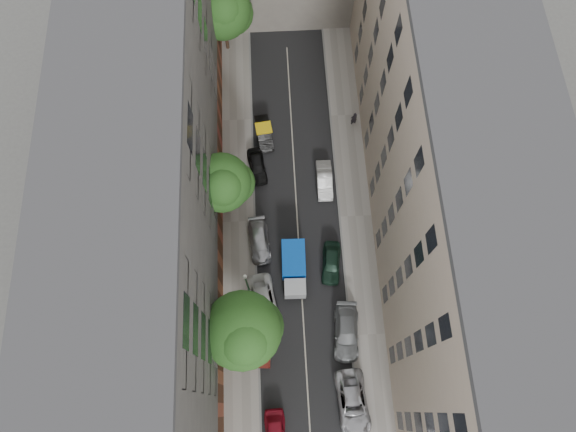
{
  "coord_description": "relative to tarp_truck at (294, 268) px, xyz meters",
  "views": [
    {
      "loc": [
        -1.71,
        -16.74,
        45.31
      ],
      "look_at": [
        -0.97,
        -1.9,
        6.0
      ],
      "focal_mm": 32.0,
      "sensor_mm": 36.0,
      "label": 1
    }
  ],
  "objects": [
    {
      "name": "lamp_post",
      "position": [
        -4.04,
        -1.66,
        2.46
      ],
      "size": [
        0.36,
        0.36,
        5.73
      ],
      "color": "#1A5B27",
      "rests_on": "sidewalk_left"
    },
    {
      "name": "car_right_1",
      "position": [
        4.2,
        -5.71,
        -0.54
      ],
      "size": [
        2.5,
        5.26,
        1.48
      ],
      "primitive_type": "imported",
      "rotation": [
        0.0,
        0.0,
        -0.09
      ],
      "color": "slate",
      "rests_on": "ground"
    },
    {
      "name": "car_left_4",
      "position": [
        -3.0,
        10.49,
        -0.61
      ],
      "size": [
        2.13,
        4.1,
        1.33
      ],
      "primitive_type": "imported",
      "rotation": [
        0.0,
        0.0,
        0.15
      ],
      "color": "black",
      "rests_on": "ground"
    },
    {
      "name": "car_left_5",
      "position": [
        -2.2,
        14.09,
        -0.62
      ],
      "size": [
        1.93,
        4.16,
        1.32
      ],
      "primitive_type": "imported",
      "rotation": [
        0.0,
        0.0,
        0.14
      ],
      "color": "black",
      "rests_on": "ground"
    },
    {
      "name": "tree_far",
      "position": [
        -5.65,
        24.98,
        4.27
      ],
      "size": [
        5.95,
        5.77,
        8.44
      ],
      "color": "#382619",
      "rests_on": "sidewalk_left"
    },
    {
      "name": "tarp_truck",
      "position": [
        0.0,
        0.0,
        0.0
      ],
      "size": [
        2.11,
        5.05,
        2.31
      ],
      "rotation": [
        0.0,
        0.0,
        -0.02
      ],
      "color": "black",
      "rests_on": "ground"
    },
    {
      "name": "tree_near",
      "position": [
        -4.16,
        -6.02,
        4.87
      ],
      "size": [
        6.18,
        6.04,
        9.23
      ],
      "color": "#382619",
      "rests_on": "sidewalk_left"
    },
    {
      "name": "car_right_2",
      "position": [
        3.4,
        0.49,
        -0.58
      ],
      "size": [
        2.13,
        4.23,
        1.38
      ],
      "primitive_type": "imported",
      "rotation": [
        0.0,
        0.0,
        -0.13
      ],
      "color": "black",
      "rests_on": "ground"
    },
    {
      "name": "car_left_2",
      "position": [
        -2.86,
        -2.71,
        -0.58
      ],
      "size": [
        3.08,
        5.3,
        1.39
      ],
      "primitive_type": "imported",
      "rotation": [
        0.0,
        0.0,
        0.16
      ],
      "color": "silver",
      "rests_on": "ground"
    },
    {
      "name": "pedestrian",
      "position": [
        6.8,
        15.08,
        -0.2
      ],
      "size": [
        0.78,
        0.63,
        1.86
      ],
      "primitive_type": "imported",
      "rotation": [
        0.0,
        0.0,
        3.45
      ],
      "color": "black",
      "rests_on": "sidewalk_right"
    },
    {
      "name": "car_left_3",
      "position": [
        -3.0,
        2.89,
        -0.63
      ],
      "size": [
        2.21,
        4.6,
        1.29
      ],
      "primitive_type": "imported",
      "rotation": [
        0.0,
        0.0,
        0.09
      ],
      "color": "#B0B0B4",
      "rests_on": "ground"
    },
    {
      "name": "sidewalk_right",
      "position": [
        6.1,
        5.09,
        -1.2
      ],
      "size": [
        3.0,
        44.0,
        0.15
      ],
      "primitive_type": "cube",
      "color": "gray",
      "rests_on": "ground"
    },
    {
      "name": "ground",
      "position": [
        0.6,
        5.09,
        -1.28
      ],
      "size": [
        120.0,
        120.0,
        0.0
      ],
      "primitive_type": "plane",
      "color": "#4C4C49",
      "rests_on": "ground"
    },
    {
      "name": "building_left",
      "position": [
        -10.4,
        5.09,
        8.72
      ],
      "size": [
        8.0,
        44.0,
        20.0
      ],
      "primitive_type": "cube",
      "color": "#464441",
      "rests_on": "ground"
    },
    {
      "name": "car_right_3",
      "position": [
        3.4,
        8.69,
        -0.61
      ],
      "size": [
        1.43,
        4.06,
        1.34
      ],
      "primitive_type": "imported",
      "rotation": [
        0.0,
        0.0,
        -0.0
      ],
      "color": "silver",
      "rests_on": "ground"
    },
    {
      "name": "car_left_1",
      "position": [
        -3.0,
        -6.31,
        -0.62
      ],
      "size": [
        1.62,
        4.04,
        1.31
      ],
      "primitive_type": "imported",
      "rotation": [
        0.0,
        0.0,
        -0.06
      ],
      "color": "#49130E",
      "rests_on": "ground"
    },
    {
      "name": "sidewalk_left",
      "position": [
        -4.9,
        5.09,
        -1.2
      ],
      "size": [
        3.0,
        44.0,
        0.15
      ],
      "primitive_type": "cube",
      "color": "gray",
      "rests_on": "ground"
    },
    {
      "name": "car_right_0",
      "position": [
        4.2,
        -11.38,
        -0.53
      ],
      "size": [
        2.84,
        5.51,
        1.49
      ],
      "primitive_type": "imported",
      "rotation": [
        0.0,
        0.0,
        0.07
      ],
      "color": "#B1B1B6",
      "rests_on": "ground"
    },
    {
      "name": "road_surface",
      "position": [
        0.6,
        5.09,
        -1.27
      ],
      "size": [
        8.0,
        44.0,
        0.02
      ],
      "primitive_type": "cube",
      "color": "black",
      "rests_on": "ground"
    },
    {
      "name": "building_right",
      "position": [
        11.6,
        5.09,
        8.72
      ],
      "size": [
        8.0,
        44.0,
        20.0
      ],
      "primitive_type": "cube",
      "color": "tan",
      "rests_on": "ground"
    },
    {
      "name": "tree_mid",
      "position": [
        -5.7,
        6.31,
        4.66
      ],
      "size": [
        5.35,
        5.09,
        8.68
      ],
      "color": "#382619",
      "rests_on": "sidewalk_left"
    }
  ]
}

